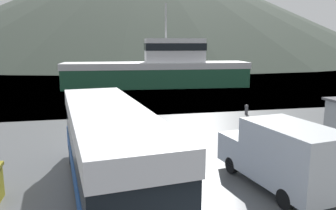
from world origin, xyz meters
The scene contains 7 objects.
water_surface centered at (0.00, 140.01, 0.00)m, with size 240.00×240.00×0.00m, color #3D5160.
hill_backdrop centered at (20.21, 149.04, 23.73)m, with size 197.63×197.63×47.46m, color #3D473D.
tour_bus centered at (-2.26, 7.10, 1.82)m, with size 3.74×10.70×3.23m.
delivery_van centered at (4.09, 6.25, 1.34)m, with size 2.89×5.59×2.56m.
fishing_boat centered at (5.31, 36.50, 2.33)m, with size 23.50×6.34×10.32m.
small_boat centered at (13.56, 49.82, 0.39)m, with size 5.49×7.34×0.78m.
mooring_bollard centered at (8.75, 18.82, 0.42)m, with size 0.28×0.28×0.77m.
Camera 1 is at (-2.60, -4.26, 5.42)m, focal length 35.00 mm.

